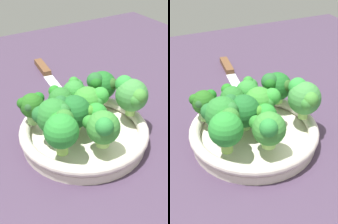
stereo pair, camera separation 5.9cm
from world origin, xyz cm
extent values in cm
cube|color=#43334A|center=(0.00, 0.00, -1.25)|extent=(130.00, 130.00, 2.50)
cylinder|color=silver|center=(-2.49, 2.73, 0.89)|extent=(24.56, 24.56, 1.77)
torus|color=silver|center=(-2.49, 2.73, 2.85)|extent=(25.58, 25.58, 2.16)
cylinder|color=#88C04E|center=(-4.66, 1.30, 4.92)|extent=(2.12, 2.12, 1.96)
sphere|color=#288B2D|center=(-4.66, 1.30, 7.26)|extent=(4.18, 4.18, 4.18)
sphere|color=#3A8426|center=(-4.23, 2.46, 8.05)|extent=(2.08, 2.08, 2.08)
sphere|color=#3B8627|center=(-4.35, 2.66, 8.07)|extent=(2.39, 2.39, 2.39)
sphere|color=#2E8E2A|center=(-5.88, 1.22, 7.57)|extent=(2.45, 2.45, 2.45)
cylinder|color=#75B65C|center=(-2.38, 9.02, 4.96)|extent=(2.41, 2.41, 2.05)
sphere|color=#2A792E|center=(-2.38, 9.02, 8.13)|extent=(6.59, 6.59, 6.59)
sphere|color=#2B7130|center=(-3.79, 7.85, 9.63)|extent=(2.71, 2.71, 2.71)
sphere|color=#22662A|center=(-1.25, 11.11, 8.56)|extent=(3.20, 3.20, 3.20)
cylinder|color=#75B15F|center=(1.84, 5.38, 5.29)|extent=(2.67, 2.67, 2.72)
sphere|color=#29702A|center=(1.84, 5.38, 8.26)|extent=(4.93, 4.93, 4.93)
sphere|color=#237920|center=(3.62, 5.78, 9.45)|extent=(2.39, 2.39, 2.39)
sphere|color=#276F2C|center=(0.41, 4.10, 8.56)|extent=(2.26, 2.26, 2.26)
cylinder|color=#97CD63|center=(-4.21, -7.34, 5.11)|extent=(2.01, 2.01, 2.35)
sphere|color=#3F8A3F|center=(-4.21, -7.34, 8.42)|extent=(6.56, 6.56, 6.56)
sphere|color=#418D33|center=(-6.52, -7.06, 9.41)|extent=(3.12, 3.12, 3.12)
sphere|color=#3C8A36|center=(-6.47, -6.46, 8.82)|extent=(2.79, 2.79, 2.79)
sphere|color=green|center=(-2.24, -6.89, 10.02)|extent=(3.78, 3.78, 3.78)
cylinder|color=#89C05F|center=(3.42, 1.44, 5.18)|extent=(2.63, 2.63, 2.49)
sphere|color=#308232|center=(3.42, 1.44, 8.01)|extent=(4.89, 4.89, 4.89)
sphere|color=#317D34|center=(4.95, 0.24, 8.40)|extent=(2.90, 2.90, 2.90)
sphere|color=#2F832C|center=(5.12, 0.55, 9.33)|extent=(2.26, 2.26, 2.26)
cylinder|color=#97C866|center=(-9.40, 3.05, 4.86)|extent=(2.54, 2.54, 1.84)
sphere|color=#398834|center=(-9.40, 3.05, 7.73)|extent=(6.00, 6.00, 6.00)
sphere|color=#2B8737|center=(-10.89, 3.93, 9.14)|extent=(3.22, 3.22, 3.22)
sphere|color=#2C802A|center=(-7.38, 4.57, 8.16)|extent=(2.61, 2.61, 2.61)
cylinder|color=#88BC4E|center=(-7.58, 10.24, 5.28)|extent=(2.08, 2.08, 2.69)
sphere|color=#298B31|center=(-7.58, 10.24, 8.57)|extent=(5.99, 5.99, 5.99)
sphere|color=#327A2C|center=(-5.92, 8.80, 9.54)|extent=(3.43, 3.43, 3.43)
sphere|color=#28892A|center=(-5.56, 9.59, 8.99)|extent=(3.47, 3.47, 3.47)
cylinder|color=#85BD5E|center=(-2.48, 4.80, 4.79)|extent=(2.52, 2.52, 1.70)
sphere|color=#1D6328|center=(-2.48, 4.80, 7.68)|extent=(6.30, 6.30, 6.30)
sphere|color=#22622B|center=(-0.90, 6.77, 9.41)|extent=(2.83, 2.83, 2.83)
sphere|color=#266625|center=(-0.10, 5.34, 8.25)|extent=(3.38, 3.38, 3.38)
cylinder|color=#92C768|center=(-0.58, 0.72, 4.80)|extent=(1.88, 1.88, 1.73)
sphere|color=#3A8E31|center=(-0.58, 0.72, 7.62)|extent=(6.02, 6.02, 6.02)
sphere|color=#378C36|center=(-2.16, -0.53, 8.20)|extent=(2.69, 2.69, 2.69)
sphere|color=green|center=(-1.74, -1.48, 8.88)|extent=(3.43, 3.43, 3.43)
cylinder|color=#80BA5F|center=(3.56, 10.69, 5.06)|extent=(2.52, 2.52, 2.26)
sphere|color=#25631C|center=(3.56, 10.69, 7.76)|extent=(4.83, 4.83, 4.83)
sphere|color=#1D6B1D|center=(4.05, 9.06, 8.71)|extent=(2.31, 2.31, 2.31)
sphere|color=#21601A|center=(4.17, 12.36, 8.49)|extent=(2.18, 2.18, 2.18)
sphere|color=#285829|center=(2.56, 11.64, 8.28)|extent=(2.16, 2.16, 2.16)
cylinder|color=#85CA58|center=(3.30, -5.43, 4.87)|extent=(2.49, 2.49, 1.86)
sphere|color=#1E6624|center=(3.30, -5.43, 7.76)|extent=(6.04, 6.04, 6.04)
sphere|color=#2B5721|center=(1.34, -6.48, 8.62)|extent=(2.60, 2.60, 2.60)
sphere|color=#24612B|center=(3.18, -3.46, 9.38)|extent=(3.58, 3.58, 3.58)
sphere|color=#1C631C|center=(2.37, -3.11, 9.38)|extent=(2.60, 2.60, 2.60)
cube|color=silver|center=(18.76, -2.49, 0.20)|extent=(17.20, 4.86, 0.40)
cube|color=brown|center=(31.94, -4.28, 0.75)|extent=(9.81, 3.47, 1.50)
camera|label=1|loc=(-44.60, 28.60, 39.58)|focal=49.85mm
camera|label=2|loc=(-47.39, 23.38, 39.58)|focal=49.85mm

